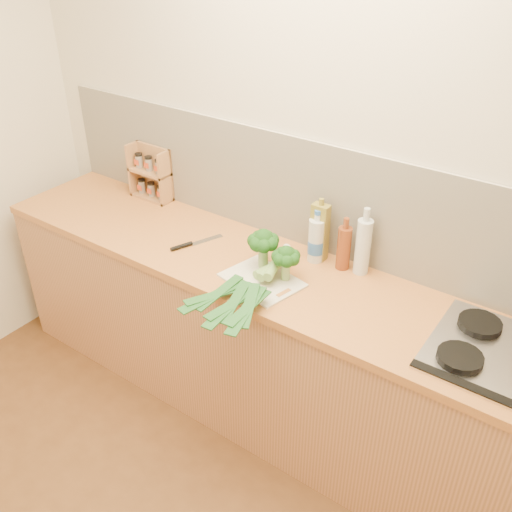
% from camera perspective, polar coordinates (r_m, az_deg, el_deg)
% --- Properties ---
extents(room_shell, '(3.50, 3.50, 3.50)m').
position_cam_1_polar(room_shell, '(2.70, 5.87, 5.90)').
color(room_shell, beige).
rests_on(room_shell, ground).
extents(counter, '(3.20, 0.62, 0.90)m').
position_cam_1_polar(counter, '(2.89, 2.15, -9.14)').
color(counter, '#BC7D4E').
rests_on(counter, ground).
extents(gas_hob, '(0.58, 0.50, 0.04)m').
position_cam_1_polar(gas_hob, '(2.33, 24.06, -9.34)').
color(gas_hob, silver).
rests_on(gas_hob, counter).
extents(chopping_board, '(0.39, 0.32, 0.01)m').
position_cam_1_polar(chopping_board, '(2.55, 0.60, -2.43)').
color(chopping_board, beige).
rests_on(chopping_board, counter).
extents(broccoli_left, '(0.14, 0.15, 0.19)m').
position_cam_1_polar(broccoli_left, '(2.57, 0.74, 1.44)').
color(broccoli_left, '#89AD65').
rests_on(broccoli_left, chopping_board).
extents(broccoli_right, '(0.13, 0.13, 0.17)m').
position_cam_1_polar(broccoli_right, '(2.49, 3.02, -0.12)').
color(broccoli_right, '#89AD65').
rests_on(broccoli_right, chopping_board).
extents(leek_front, '(0.20, 0.64, 0.04)m').
position_cam_1_polar(leek_front, '(2.53, -0.29, -2.05)').
color(leek_front, white).
rests_on(leek_front, chopping_board).
extents(leek_mid, '(0.12, 0.65, 0.04)m').
position_cam_1_polar(leek_mid, '(2.48, 0.25, -2.35)').
color(leek_mid, white).
rests_on(leek_mid, chopping_board).
extents(leek_back, '(0.22, 0.67, 0.04)m').
position_cam_1_polar(leek_back, '(2.46, 1.17, -2.14)').
color(leek_back, white).
rests_on(leek_back, chopping_board).
extents(chefs_knife, '(0.13, 0.27, 0.02)m').
position_cam_1_polar(chefs_knife, '(2.83, -6.83, 1.13)').
color(chefs_knife, silver).
rests_on(chefs_knife, counter).
extents(spice_rack, '(0.25, 0.10, 0.31)m').
position_cam_1_polar(spice_rack, '(3.29, -10.37, 7.90)').
color(spice_rack, tan).
rests_on(spice_rack, counter).
extents(oil_tin, '(0.08, 0.05, 0.31)m').
position_cam_1_polar(oil_tin, '(2.66, 6.37, 2.43)').
color(oil_tin, olive).
rests_on(oil_tin, counter).
extents(glass_bottle, '(0.07, 0.07, 0.33)m').
position_cam_1_polar(glass_bottle, '(2.59, 10.66, 1.00)').
color(glass_bottle, silver).
rests_on(glass_bottle, counter).
extents(amber_bottle, '(0.06, 0.06, 0.26)m').
position_cam_1_polar(amber_bottle, '(2.62, 8.78, 0.87)').
color(amber_bottle, brown).
rests_on(amber_bottle, counter).
extents(water_bottle, '(0.08, 0.08, 0.24)m').
position_cam_1_polar(water_bottle, '(2.67, 6.03, 1.46)').
color(water_bottle, silver).
rests_on(water_bottle, counter).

